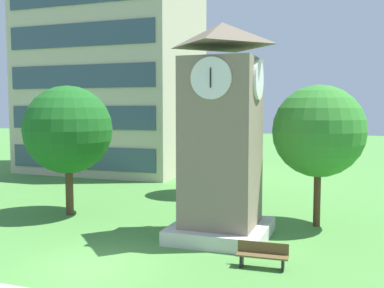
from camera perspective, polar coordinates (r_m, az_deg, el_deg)
name	(u,v)px	position (r m, az deg, el deg)	size (l,w,h in m)	color
ground_plane	(90,267)	(16.62, -12.94, -15.16)	(160.00, 160.00, 0.00)	#4C893D
office_building	(113,62)	(40.66, -10.12, 10.32)	(14.05, 10.58, 19.20)	beige
clock_tower	(222,144)	(18.89, 3.82, -0.05)	(4.04, 4.04, 9.15)	gray
park_bench	(262,255)	(16.21, 9.03, -13.90)	(1.82, 0.58, 0.88)	brown
tree_near_tower	(319,131)	(21.47, 15.96, 1.58)	(4.30, 4.30, 6.67)	#513823
tree_by_building	(210,135)	(28.26, 2.33, 1.17)	(4.10, 4.10, 5.91)	#513823
tree_streetside	(68,130)	(23.78, -15.64, 1.76)	(4.54, 4.54, 6.74)	#513823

